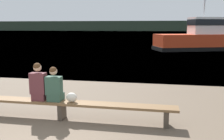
{
  "coord_description": "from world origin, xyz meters",
  "views": [
    {
      "loc": [
        2.37,
        -3.75,
        2.46
      ],
      "look_at": [
        0.7,
        5.27,
        0.83
      ],
      "focal_mm": 40.0,
      "sensor_mm": 36.0,
      "label": 1
    }
  ],
  "objects": [
    {
      "name": "shopping_bag",
      "position": [
        0.18,
        2.26,
        0.61
      ],
      "size": [
        0.29,
        0.19,
        0.26
      ],
      "color": "beige",
      "rests_on": "bench_main"
    },
    {
      "name": "far_shoreline",
      "position": [
        0.0,
        128.33,
        2.5
      ],
      "size": [
        600.0,
        12.0,
        5.0
      ],
      "primitive_type": "cube",
      "color": "#2D3D2D",
      "rests_on": "ground"
    },
    {
      "name": "tugboat_red",
      "position": [
        6.81,
        23.52,
        1.06
      ],
      "size": [
        10.11,
        6.27,
        5.4
      ],
      "rotation": [
        0.0,
        0.0,
        1.92
      ],
      "color": "red",
      "rests_on": "water_surface"
    },
    {
      "name": "water_surface",
      "position": [
        0.0,
        126.87,
        0.0
      ],
      "size": [
        240.0,
        240.0,
        0.0
      ],
      "primitive_type": "plane",
      "color": "teal",
      "rests_on": "ground"
    },
    {
      "name": "person_left",
      "position": [
        -0.74,
        2.27,
        0.93
      ],
      "size": [
        0.42,
        0.4,
        1.02
      ],
      "color": "#56282D",
      "rests_on": "bench_main"
    },
    {
      "name": "person_right",
      "position": [
        -0.3,
        2.28,
        0.88
      ],
      "size": [
        0.42,
        0.39,
        0.93
      ],
      "color": "#2D4C3D",
      "rests_on": "bench_main"
    },
    {
      "name": "bench_main",
      "position": [
        -0.11,
        2.27,
        0.39
      ],
      "size": [
        6.05,
        0.41,
        0.48
      ],
      "color": "brown",
      "rests_on": "ground"
    }
  ]
}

